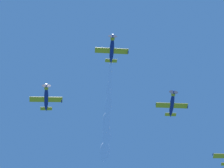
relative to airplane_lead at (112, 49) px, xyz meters
name	(u,v)px	position (x,y,z in m)	size (l,w,h in m)	color
airplane_lead	(112,49)	(0.00, 0.00, 0.00)	(7.79, 7.04, 2.56)	navy
airplane_left_wingman	(172,104)	(-9.78, -17.41, -0.64)	(7.78, 7.05, 2.50)	navy
airplane_right_wingman	(46,98)	(18.65, -6.30, -1.26)	(7.74, 7.05, 2.46)	navy
smoke_trail_lead	(106,129)	(7.85, -19.80, 1.37)	(12.11, 26.85, 3.75)	white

